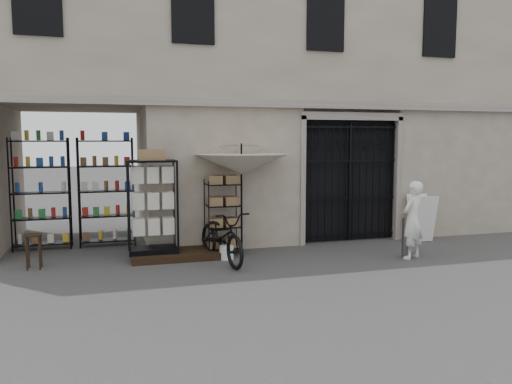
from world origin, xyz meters
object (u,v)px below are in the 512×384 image
object	(u,v)px
bicycle	(222,262)
wooden_stool	(34,251)
steel_bollard	(406,238)
shopkeeper	(411,258)
easel_sign	(422,218)
display_cabinet	(153,211)
white_bucket	(227,253)
market_umbrella	(241,159)
wire_rack	(223,218)

from	to	relation	value
bicycle	wooden_stool	xyz separation A→B (m)	(-3.55, 0.48, 0.35)
bicycle	wooden_stool	size ratio (longest dim) A/B	3.02
steel_bollard	shopkeeper	size ratio (longest dim) A/B	0.52
wooden_stool	easel_sign	bearing A→B (deg)	1.02
bicycle	wooden_stool	distance (m)	3.59
display_cabinet	white_bucket	distance (m)	1.73
white_bucket	easel_sign	distance (m)	4.96
white_bucket	easel_sign	world-z (taller)	easel_sign
wooden_stool	easel_sign	size ratio (longest dim) A/B	0.60
white_bucket	wooden_stool	xyz separation A→B (m)	(-3.69, 0.28, 0.21)
display_cabinet	shopkeeper	distance (m)	5.43
market_umbrella	white_bucket	bearing A→B (deg)	-134.45
market_umbrella	wooden_stool	size ratio (longest dim) A/B	4.27
white_bucket	market_umbrella	bearing A→B (deg)	45.55
wooden_stool	easel_sign	xyz separation A→B (m)	(8.61, 0.15, 0.23)
display_cabinet	bicycle	distance (m)	1.75
display_cabinet	wooden_stool	bearing A→B (deg)	-170.92
shopkeeper	easel_sign	size ratio (longest dim) A/B	1.44
shopkeeper	wire_rack	bearing A→B (deg)	-49.10
wooden_stool	market_umbrella	bearing A→B (deg)	2.34
white_bucket	shopkeeper	distance (m)	3.84
display_cabinet	wire_rack	distance (m)	1.49
steel_bollard	easel_sign	world-z (taller)	easel_sign
wooden_stool	steel_bollard	bearing A→B (deg)	-8.91
market_umbrella	shopkeeper	distance (m)	4.12
display_cabinet	wooden_stool	world-z (taller)	display_cabinet
wooden_stool	bicycle	bearing A→B (deg)	-7.70
steel_bollard	easel_sign	xyz separation A→B (m)	(1.28, 1.30, 0.16)
market_umbrella	steel_bollard	size ratio (longest dim) A/B	3.43
market_umbrella	easel_sign	size ratio (longest dim) A/B	2.55
market_umbrella	easel_sign	world-z (taller)	market_umbrella
steel_bollard	shopkeeper	distance (m)	0.44
easel_sign	display_cabinet	bearing A→B (deg)	-172.11
steel_bollard	wire_rack	bearing A→B (deg)	159.94
bicycle	steel_bollard	distance (m)	3.87
display_cabinet	bicycle	bearing A→B (deg)	-18.33
market_umbrella	white_bucket	distance (m)	2.01
white_bucket	wooden_stool	world-z (taller)	wooden_stool
white_bucket	display_cabinet	bearing A→B (deg)	164.87
easel_sign	bicycle	bearing A→B (deg)	-165.34
steel_bollard	easel_sign	distance (m)	1.83
wire_rack	white_bucket	size ratio (longest dim) A/B	5.55
display_cabinet	shopkeeper	size ratio (longest dim) A/B	1.27
market_umbrella	shopkeeper	size ratio (longest dim) A/B	1.77
bicycle	shopkeeper	world-z (taller)	bicycle
wooden_stool	steel_bollard	xyz separation A→B (m)	(7.33, -1.15, 0.06)
wooden_stool	shopkeeper	xyz separation A→B (m)	(7.39, -1.28, -0.35)
display_cabinet	steel_bollard	world-z (taller)	display_cabinet
shopkeeper	bicycle	bearing A→B (deg)	-39.32
display_cabinet	steel_bollard	size ratio (longest dim) A/B	2.47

